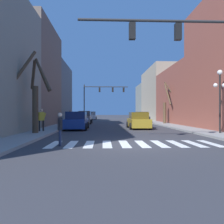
# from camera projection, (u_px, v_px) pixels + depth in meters

# --- Properties ---
(ground_plane) EXTENTS (240.00, 240.00, 0.00)m
(ground_plane) POSITION_uv_depth(u_px,v_px,m) (134.00, 144.00, 11.02)
(ground_plane) COLOR #38383D
(sidewalk_left) EXTENTS (2.13, 90.00, 0.15)m
(sidewalk_left) POSITION_uv_depth(u_px,v_px,m) (6.00, 144.00, 10.77)
(sidewalk_left) COLOR gray
(sidewalk_left) RESTS_ON ground_plane
(building_row_left) EXTENTS (6.00, 36.33, 11.67)m
(building_row_left) POSITION_uv_depth(u_px,v_px,m) (17.00, 77.00, 22.47)
(building_row_left) COLOR gray
(building_row_left) RESTS_ON ground_plane
(building_row_right) EXTENTS (6.00, 54.94, 11.75)m
(building_row_right) POSITION_uv_depth(u_px,v_px,m) (183.00, 91.00, 32.75)
(building_row_right) COLOR #515B66
(building_row_right) RESTS_ON ground_plane
(crosswalk_stripes) EXTENTS (8.55, 2.60, 0.01)m
(crosswalk_stripes) POSITION_uv_depth(u_px,v_px,m) (133.00, 144.00, 11.17)
(crosswalk_stripes) COLOR white
(crosswalk_stripes) RESTS_ON ground_plane
(traffic_signal_near) EXTENTS (7.92, 0.28, 6.68)m
(traffic_signal_near) POSITION_uv_depth(u_px,v_px,m) (187.00, 48.00, 11.15)
(traffic_signal_near) COLOR #2D2D2D
(traffic_signal_near) RESTS_ON ground_plane
(traffic_signal_far) EXTENTS (8.13, 0.28, 6.70)m
(traffic_signal_far) POSITION_uv_depth(u_px,v_px,m) (100.00, 94.00, 39.98)
(traffic_signal_far) COLOR #2D2D2D
(traffic_signal_far) RESTS_ON ground_plane
(street_lamp_right_corner) EXTENTS (0.95, 0.36, 4.50)m
(street_lamp_right_corner) POSITION_uv_depth(u_px,v_px,m) (220.00, 88.00, 15.53)
(street_lamp_right_corner) COLOR black
(street_lamp_right_corner) RESTS_ON sidewalk_right
(car_driving_away_lane) EXTENTS (2.17, 4.31, 1.68)m
(car_driving_away_lane) POSITION_uv_depth(u_px,v_px,m) (77.00, 121.00, 20.58)
(car_driving_away_lane) COLOR navy
(car_driving_away_lane) RESTS_ON ground_plane
(car_at_intersection) EXTENTS (2.11, 4.18, 1.77)m
(car_at_intersection) POSITION_uv_depth(u_px,v_px,m) (92.00, 116.00, 48.26)
(car_at_intersection) COLOR silver
(car_at_intersection) RESTS_ON ground_plane
(car_parked_right_mid) EXTENTS (2.10, 4.50, 1.68)m
(car_parked_right_mid) POSITION_uv_depth(u_px,v_px,m) (141.00, 118.00, 32.49)
(car_parked_right_mid) COLOR black
(car_parked_right_mid) RESTS_ON ground_plane
(car_parked_left_mid) EXTENTS (2.07, 4.26, 1.63)m
(car_parked_left_mid) POSITION_uv_depth(u_px,v_px,m) (138.00, 121.00, 21.69)
(car_parked_left_mid) COLOR #A38423
(car_parked_left_mid) RESTS_ON ground_plane
(car_parked_right_far) EXTENTS (1.98, 4.85, 1.80)m
(car_parked_right_far) POSITION_uv_depth(u_px,v_px,m) (85.00, 118.00, 31.09)
(car_parked_right_far) COLOR gray
(car_parked_right_far) RESTS_ON ground_plane
(pedestrian_on_right_sidewalk) EXTENTS (0.68, 0.43, 1.71)m
(pedestrian_on_right_sidewalk) POSITION_uv_depth(u_px,v_px,m) (70.00, 116.00, 28.16)
(pedestrian_on_right_sidewalk) COLOR #7A705B
(pedestrian_on_right_sidewalk) RESTS_ON sidewalk_left
(pedestrian_near_right_corner) EXTENTS (0.68, 0.48, 1.75)m
(pedestrian_near_right_corner) POSITION_uv_depth(u_px,v_px,m) (41.00, 118.00, 17.10)
(pedestrian_near_right_corner) COLOR black
(pedestrian_near_right_corner) RESTS_ON sidewalk_left
(pedestrian_crossing_street) EXTENTS (0.30, 0.69, 1.60)m
(pedestrian_crossing_street) POSITION_uv_depth(u_px,v_px,m) (60.00, 126.00, 10.55)
(pedestrian_crossing_street) COLOR #282D47
(pedestrian_crossing_street) RESTS_ON ground_plane
(street_tree_left_far) EXTENTS (3.14, 3.45, 5.90)m
(street_tree_left_far) POSITION_uv_depth(u_px,v_px,m) (35.00, 94.00, 15.64)
(street_tree_left_far) COLOR #473828
(street_tree_left_far) RESTS_ON sidewalk_left
(street_tree_left_mid) EXTENTS (1.94, 2.03, 5.55)m
(street_tree_left_mid) POSITION_uv_depth(u_px,v_px,m) (166.00, 105.00, 28.88)
(street_tree_left_mid) COLOR brown
(street_tree_left_mid) RESTS_ON sidewalk_right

